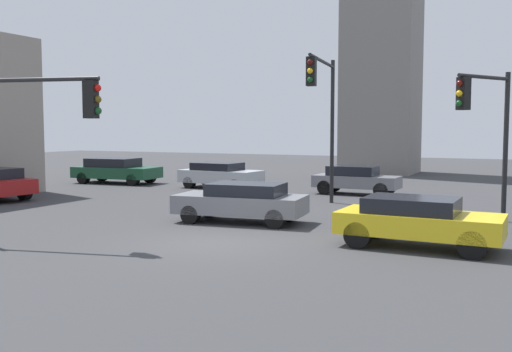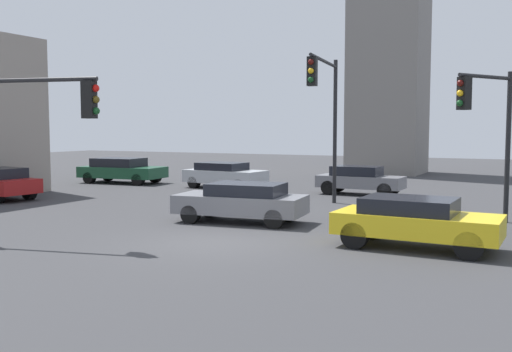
{
  "view_description": "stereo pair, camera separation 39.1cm",
  "coord_description": "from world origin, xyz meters",
  "px_view_note": "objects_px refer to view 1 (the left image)",
  "views": [
    {
      "loc": [
        7.66,
        -13.77,
        3.11
      ],
      "look_at": [
        -0.49,
        3.48,
        1.55
      ],
      "focal_mm": 41.0,
      "sensor_mm": 36.0,
      "label": 1
    },
    {
      "loc": [
        8.01,
        -13.6,
        3.11
      ],
      "look_at": [
        -0.49,
        3.48,
        1.55
      ],
      "focal_mm": 41.0,
      "sensor_mm": 36.0,
      "label": 2
    }
  ],
  "objects_px": {
    "traffic_light_2": "(485,116)",
    "car_4": "(417,220)",
    "car_6": "(242,201)",
    "car_1": "(116,170)",
    "traffic_light_0": "(323,99)",
    "traffic_light_1": "(25,118)",
    "car_3": "(220,175)",
    "car_2": "(356,179)"
  },
  "relations": [
    {
      "from": "car_2",
      "to": "car_3",
      "type": "bearing_deg",
      "value": -176.52
    },
    {
      "from": "traffic_light_1",
      "to": "car_3",
      "type": "relative_size",
      "value": 1.09
    },
    {
      "from": "car_4",
      "to": "car_1",
      "type": "bearing_deg",
      "value": 151.32
    },
    {
      "from": "car_2",
      "to": "car_6",
      "type": "xyz_separation_m",
      "value": [
        -1.16,
        -9.6,
        -0.01
      ]
    },
    {
      "from": "car_2",
      "to": "car_6",
      "type": "height_order",
      "value": "car_2"
    },
    {
      "from": "traffic_light_0",
      "to": "car_4",
      "type": "relative_size",
      "value": 1.41
    },
    {
      "from": "car_2",
      "to": "car_3",
      "type": "height_order",
      "value": "car_2"
    },
    {
      "from": "traffic_light_1",
      "to": "traffic_light_2",
      "type": "relative_size",
      "value": 0.95
    },
    {
      "from": "traffic_light_0",
      "to": "car_4",
      "type": "xyz_separation_m",
      "value": [
        4.63,
        -5.99,
        -3.51
      ]
    },
    {
      "from": "traffic_light_0",
      "to": "car_3",
      "type": "distance_m",
      "value": 9.56
    },
    {
      "from": "car_1",
      "to": "car_3",
      "type": "xyz_separation_m",
      "value": [
        6.67,
        0.09,
        -0.04
      ]
    },
    {
      "from": "traffic_light_2",
      "to": "car_2",
      "type": "xyz_separation_m",
      "value": [
        -6.06,
        6.73,
        -2.78
      ]
    },
    {
      "from": "traffic_light_1",
      "to": "car_2",
      "type": "bearing_deg",
      "value": 58.49
    },
    {
      "from": "traffic_light_0",
      "to": "car_6",
      "type": "xyz_separation_m",
      "value": [
        -1.33,
        -4.3,
        -3.52
      ]
    },
    {
      "from": "traffic_light_1",
      "to": "car_4",
      "type": "bearing_deg",
      "value": 7.41
    },
    {
      "from": "traffic_light_0",
      "to": "car_4",
      "type": "height_order",
      "value": "traffic_light_0"
    },
    {
      "from": "car_4",
      "to": "car_2",
      "type": "bearing_deg",
      "value": 114.92
    },
    {
      "from": "traffic_light_2",
      "to": "car_6",
      "type": "bearing_deg",
      "value": -37.89
    },
    {
      "from": "traffic_light_2",
      "to": "car_4",
      "type": "bearing_deg",
      "value": 15.08
    },
    {
      "from": "traffic_light_0",
      "to": "traffic_light_2",
      "type": "bearing_deg",
      "value": 69.0
    },
    {
      "from": "traffic_light_1",
      "to": "car_1",
      "type": "height_order",
      "value": "traffic_light_1"
    },
    {
      "from": "car_2",
      "to": "car_3",
      "type": "xyz_separation_m",
      "value": [
        -7.13,
        -0.23,
        -0.0
      ]
    },
    {
      "from": "car_4",
      "to": "car_6",
      "type": "relative_size",
      "value": 0.95
    },
    {
      "from": "car_3",
      "to": "car_4",
      "type": "xyz_separation_m",
      "value": [
        11.94,
        -11.06,
        0.0
      ]
    },
    {
      "from": "car_3",
      "to": "car_6",
      "type": "distance_m",
      "value": 11.11
    },
    {
      "from": "car_6",
      "to": "traffic_light_0",
      "type": "bearing_deg",
      "value": -113.52
    },
    {
      "from": "traffic_light_1",
      "to": "car_2",
      "type": "relative_size",
      "value": 1.18
    },
    {
      "from": "traffic_light_0",
      "to": "traffic_light_1",
      "type": "distance_m",
      "value": 10.98
    },
    {
      "from": "car_3",
      "to": "car_6",
      "type": "bearing_deg",
      "value": -52.68
    },
    {
      "from": "traffic_light_1",
      "to": "car_3",
      "type": "distance_m",
      "value": 15.05
    },
    {
      "from": "traffic_light_0",
      "to": "car_1",
      "type": "xyz_separation_m",
      "value": [
        -13.97,
        4.98,
        -3.47
      ]
    },
    {
      "from": "car_2",
      "to": "car_1",
      "type": "bearing_deg",
      "value": -177.04
    },
    {
      "from": "car_6",
      "to": "car_2",
      "type": "bearing_deg",
      "value": -103.16
    },
    {
      "from": "car_1",
      "to": "car_4",
      "type": "bearing_deg",
      "value": -35.15
    },
    {
      "from": "traffic_light_1",
      "to": "car_6",
      "type": "relative_size",
      "value": 1.06
    },
    {
      "from": "car_3",
      "to": "car_4",
      "type": "bearing_deg",
      "value": -38.0
    },
    {
      "from": "traffic_light_0",
      "to": "car_2",
      "type": "bearing_deg",
      "value": 174.51
    },
    {
      "from": "traffic_light_1",
      "to": "traffic_light_0",
      "type": "bearing_deg",
      "value": 48.57
    },
    {
      "from": "car_4",
      "to": "car_3",
      "type": "bearing_deg",
      "value": 139.03
    },
    {
      "from": "traffic_light_0",
      "to": "car_1",
      "type": "bearing_deg",
      "value": -117.03
    },
    {
      "from": "traffic_light_2",
      "to": "car_1",
      "type": "distance_m",
      "value": 21.04
    },
    {
      "from": "traffic_light_2",
      "to": "traffic_light_0",
      "type": "bearing_deg",
      "value": -73.22
    }
  ]
}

